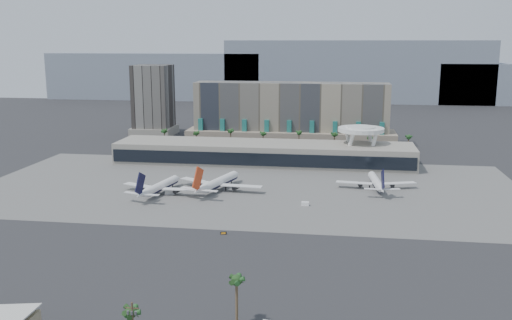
# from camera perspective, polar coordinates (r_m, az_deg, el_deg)

# --- Properties ---
(ground) EXTENTS (900.00, 900.00, 0.00)m
(ground) POSITION_cam_1_polar(r_m,az_deg,el_deg) (223.93, -3.03, -6.20)
(ground) COLOR #232326
(ground) RESTS_ON ground
(apron_pad) EXTENTS (260.00, 130.00, 0.06)m
(apron_pad) POSITION_cam_1_polar(r_m,az_deg,el_deg) (275.90, -0.78, -2.71)
(apron_pad) COLOR #5B5B59
(apron_pad) RESTS_ON ground
(mountain_ridge) EXTENTS (680.00, 60.00, 70.00)m
(mountain_ridge) POSITION_cam_1_polar(r_m,az_deg,el_deg) (679.96, 7.21, 8.40)
(mountain_ridge) COLOR gray
(mountain_ridge) RESTS_ON ground
(hotel) EXTENTS (140.00, 30.00, 42.00)m
(hotel) POSITION_cam_1_polar(r_m,az_deg,el_deg) (388.02, 3.49, 4.03)
(hotel) COLOR gray
(hotel) RESTS_ON ground
(office_tower) EXTENTS (30.00, 30.00, 52.00)m
(office_tower) POSITION_cam_1_polar(r_m,az_deg,el_deg) (433.71, -10.21, 5.50)
(office_tower) COLOR black
(office_tower) RESTS_ON ground
(terminal) EXTENTS (170.00, 32.50, 14.50)m
(terminal) POSITION_cam_1_polar(r_m,az_deg,el_deg) (327.40, 0.75, 0.77)
(terminal) COLOR #9C9789
(terminal) RESTS_ON ground
(saucer_structure) EXTENTS (26.00, 26.00, 21.89)m
(saucer_structure) POSITION_cam_1_polar(r_m,az_deg,el_deg) (328.83, 10.45, 2.74)
(saucer_structure) COLOR white
(saucer_structure) RESTS_ON ground
(palm_row) EXTENTS (157.80, 2.80, 13.10)m
(palm_row) POSITION_cam_1_polar(r_m,az_deg,el_deg) (360.27, 2.60, 2.42)
(palm_row) COLOR brown
(palm_row) RESTS_ON ground
(airliner_left) EXTENTS (39.13, 40.65, 14.16)m
(airliner_left) POSITION_cam_1_polar(r_m,az_deg,el_deg) (266.18, -9.58, -2.63)
(airliner_left) COLOR white
(airliner_left) RESTS_ON ground
(airliner_centre) EXTENTS (41.94, 43.46, 15.41)m
(airliner_centre) POSITION_cam_1_polar(r_m,az_deg,el_deg) (269.45, -3.79, -2.24)
(airliner_centre) COLOR white
(airliner_centre) RESTS_ON ground
(airliner_right) EXTENTS (38.09, 39.36, 13.60)m
(airliner_right) POSITION_cam_1_polar(r_m,az_deg,el_deg) (277.25, 11.95, -2.17)
(airliner_right) COLOR white
(airliner_right) RESTS_ON ground
(service_vehicle_a) EXTENTS (4.96, 3.41, 2.21)m
(service_vehicle_a) POSITION_cam_1_polar(r_m,az_deg,el_deg) (265.47, -8.61, -3.18)
(service_vehicle_a) COLOR silver
(service_vehicle_a) RESTS_ON ground
(service_vehicle_b) EXTENTS (3.24, 1.86, 1.66)m
(service_vehicle_b) POSITION_cam_1_polar(r_m,az_deg,el_deg) (245.78, 4.94, -4.38)
(service_vehicle_b) COLOR white
(service_vehicle_b) RESTS_ON ground
(taxiway_sign) EXTENTS (2.24, 0.89, 1.02)m
(taxiway_sign) POSITION_cam_1_polar(r_m,az_deg,el_deg) (209.84, -3.26, -7.31)
(taxiway_sign) COLOR black
(taxiway_sign) RESTS_ON ground
(near_palm_a) EXTENTS (6.00, 6.00, 9.85)m
(near_palm_a) POSITION_cam_1_polar(r_m,az_deg,el_deg) (138.27, -12.38, -15.18)
(near_palm_a) COLOR brown
(near_palm_a) RESTS_ON ground
(near_palm_b) EXTENTS (6.00, 6.00, 12.99)m
(near_palm_b) POSITION_cam_1_polar(r_m,az_deg,el_deg) (143.63, -1.95, -12.47)
(near_palm_b) COLOR brown
(near_palm_b) RESTS_ON ground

